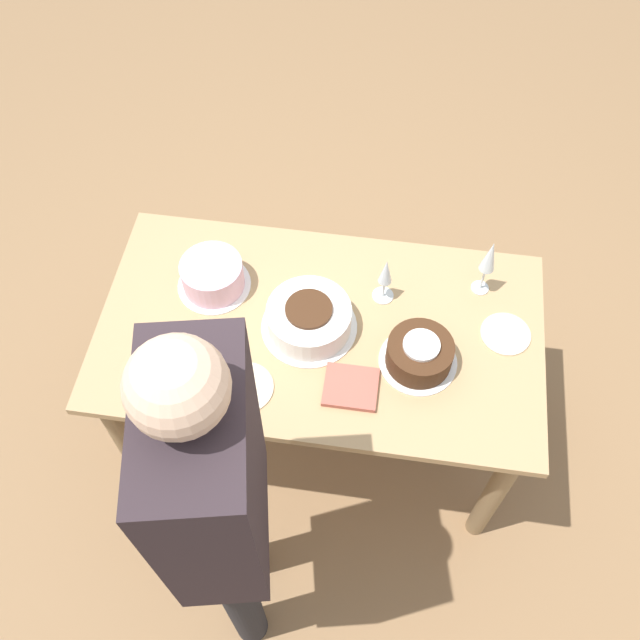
% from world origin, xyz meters
% --- Properties ---
extents(ground_plane, '(12.00, 12.00, 0.00)m').
position_xyz_m(ground_plane, '(0.00, 0.00, 0.00)').
color(ground_plane, '#8E6B47').
extents(dining_table, '(1.44, 0.79, 0.77)m').
position_xyz_m(dining_table, '(0.00, 0.00, 0.64)').
color(dining_table, tan).
rests_on(dining_table, ground_plane).
extents(cake_center_white, '(0.31, 0.31, 0.11)m').
position_xyz_m(cake_center_white, '(-0.04, 0.00, 0.82)').
color(cake_center_white, white).
rests_on(cake_center_white, dining_table).
extents(cake_front_chocolate, '(0.25, 0.25, 0.11)m').
position_xyz_m(cake_front_chocolate, '(0.32, -0.08, 0.82)').
color(cake_front_chocolate, white).
rests_on(cake_front_chocolate, dining_table).
extents(cake_back_decorated, '(0.25, 0.25, 0.11)m').
position_xyz_m(cake_back_decorated, '(-0.38, 0.12, 0.82)').
color(cake_back_decorated, white).
rests_on(cake_back_decorated, dining_table).
extents(wine_glass_near, '(0.07, 0.07, 0.19)m').
position_xyz_m(wine_glass_near, '(0.19, 0.16, 0.89)').
color(wine_glass_near, silver).
rests_on(wine_glass_near, dining_table).
extents(wine_glass_far, '(0.06, 0.06, 0.24)m').
position_xyz_m(wine_glass_far, '(0.51, 0.23, 0.93)').
color(wine_glass_far, silver).
rests_on(wine_glass_far, dining_table).
extents(dessert_plate_left, '(0.18, 0.18, 0.01)m').
position_xyz_m(dessert_plate_left, '(-0.20, -0.25, 0.77)').
color(dessert_plate_left, beige).
rests_on(dessert_plate_left, dining_table).
extents(dessert_plate_right, '(0.16, 0.16, 0.01)m').
position_xyz_m(dessert_plate_right, '(0.59, 0.06, 0.77)').
color(dessert_plate_right, beige).
rests_on(dessert_plate_right, dining_table).
extents(fork_pile, '(0.20, 0.10, 0.01)m').
position_xyz_m(fork_pile, '(-0.48, -0.13, 0.77)').
color(fork_pile, silver).
rests_on(fork_pile, dining_table).
extents(napkin_stack, '(0.16, 0.15, 0.02)m').
position_xyz_m(napkin_stack, '(0.12, -0.20, 0.78)').
color(napkin_stack, '#B75B4C').
rests_on(napkin_stack, dining_table).
extents(person_cutting, '(0.30, 0.44, 1.72)m').
position_xyz_m(person_cutting, '(-0.15, -0.69, 1.04)').
color(person_cutting, '#232328').
rests_on(person_cutting, ground_plane).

